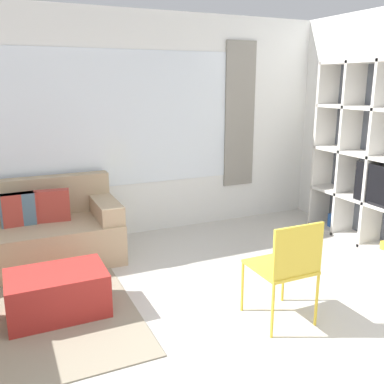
% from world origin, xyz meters
% --- Properties ---
extents(wall_back, '(6.81, 0.11, 2.70)m').
position_xyz_m(wall_back, '(0.00, 3.10, 1.36)').
color(wall_back, white).
rests_on(wall_back, ground_plane).
extents(couch_main, '(1.99, 0.88, 0.86)m').
position_xyz_m(couch_main, '(-1.14, 2.63, 0.32)').
color(couch_main, tan).
rests_on(couch_main, ground_plane).
extents(ottoman, '(0.79, 0.52, 0.38)m').
position_xyz_m(ottoman, '(-0.95, 1.43, 0.19)').
color(ottoman, '#A82823').
rests_on(ottoman, ground_plane).
extents(folding_chair, '(0.44, 0.46, 0.86)m').
position_xyz_m(folding_chair, '(0.68, 0.54, 0.52)').
color(folding_chair, gold).
rests_on(folding_chair, ground_plane).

